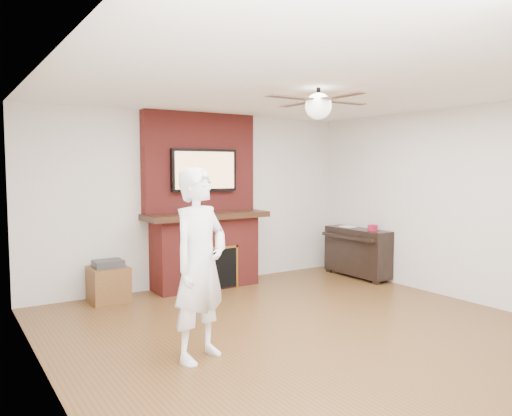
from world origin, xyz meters
TOP-DOWN VIEW (x-y plane):
  - room_shell at (0.00, 0.00)m, footprint 5.36×5.86m
  - fireplace at (0.00, 2.55)m, footprint 1.78×0.64m
  - tv at (0.00, 2.50)m, footprint 1.00×0.08m
  - ceiling_fan at (-0.00, 0.00)m, footprint 1.21×1.21m
  - person at (-1.26, 0.10)m, footprint 0.74×0.63m
  - side_table at (-1.39, 2.48)m, footprint 0.47×0.47m
  - piano at (2.31, 1.81)m, footprint 0.44×1.17m
  - cable_box at (-0.18, 2.45)m, footprint 0.34×0.23m
  - candle_orange at (-0.05, 2.36)m, footprint 0.07×0.07m
  - candle_green at (0.06, 2.39)m, footprint 0.07×0.07m
  - candle_cream at (0.05, 2.34)m, footprint 0.09×0.09m
  - candle_blue at (0.15, 2.34)m, footprint 0.06×0.06m

SIDE VIEW (x-z plane):
  - candle_blue at x=0.15m, z-range 0.00..0.08m
  - candle_green at x=0.06m, z-range 0.00..0.09m
  - candle_cream at x=0.05m, z-range 0.00..0.12m
  - candle_orange at x=-0.05m, z-range 0.00..0.13m
  - side_table at x=-1.39m, z-range -0.02..0.51m
  - piano at x=2.31m, z-range -0.02..0.84m
  - person at x=-1.26m, z-range 0.00..1.72m
  - fireplace at x=0.00m, z-range -0.25..2.25m
  - cable_box at x=-0.18m, z-range 1.08..1.13m
  - room_shell at x=0.00m, z-range -0.18..2.68m
  - tv at x=0.00m, z-range 1.38..1.98m
  - ceiling_fan at x=0.00m, z-range 2.18..2.49m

